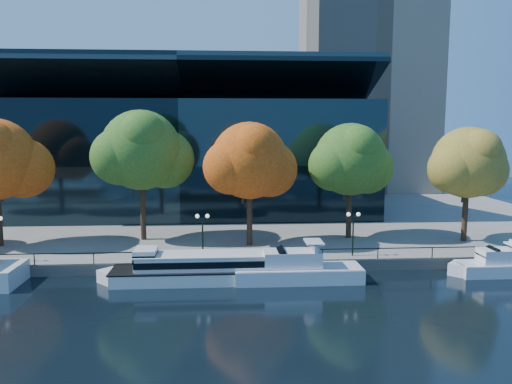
{
  "coord_description": "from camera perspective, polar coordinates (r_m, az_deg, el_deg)",
  "views": [
    {
      "loc": [
        1.29,
        -39.44,
        12.9
      ],
      "look_at": [
        4.36,
        8.0,
        6.5
      ],
      "focal_mm": 35.0,
      "sensor_mm": 36.0,
      "label": 1
    }
  ],
  "objects": [
    {
      "name": "cruiser_far",
      "position": [
        48.41,
        26.12,
        -7.45
      ],
      "size": [
        8.97,
        2.49,
        2.93
      ],
      "color": "silver",
      "rests_on": "ground"
    },
    {
      "name": "tree_5",
      "position": [
        55.07,
        23.21,
        2.94
      ],
      "size": [
        9.04,
        7.42,
        11.74
      ],
      "color": "black",
      "rests_on": "promenade"
    },
    {
      "name": "lamp_1",
      "position": [
        44.88,
        -6.14,
        -3.84
      ],
      "size": [
        1.26,
        0.36,
        4.03
      ],
      "color": "black",
      "rests_on": "promenade"
    },
    {
      "name": "office_tower",
      "position": [
        100.19,
        12.53,
        19.08
      ],
      "size": [
        22.5,
        22.5,
        65.9
      ],
      "color": "gray",
      "rests_on": "ground"
    },
    {
      "name": "ground",
      "position": [
        41.52,
        -5.39,
        -10.47
      ],
      "size": [
        160.0,
        160.0,
        0.0
      ],
      "primitive_type": "plane",
      "color": "black",
      "rests_on": "ground"
    },
    {
      "name": "tour_boat",
      "position": [
        41.96,
        -7.31,
        -8.55
      ],
      "size": [
        15.2,
        3.39,
        2.88
      ],
      "color": "silver",
      "rests_on": "ground"
    },
    {
      "name": "railing",
      "position": [
        44.1,
        -5.3,
        -6.76
      ],
      "size": [
        88.2,
        0.08,
        0.99
      ],
      "color": "black",
      "rests_on": "promenade"
    },
    {
      "name": "tree_2",
      "position": [
        52.49,
        -12.82,
        4.5
      ],
      "size": [
        10.28,
        8.43,
        13.46
      ],
      "color": "black",
      "rests_on": "promenade"
    },
    {
      "name": "cruiser_near",
      "position": [
        41.95,
        4.24,
        -8.76
      ],
      "size": [
        11.69,
        3.01,
        3.39
      ],
      "color": "silver",
      "rests_on": "ground"
    },
    {
      "name": "convention_building",
      "position": [
        71.56,
        -7.96,
        4.08
      ],
      "size": [
        50.0,
        24.57,
        21.43
      ],
      "color": "black",
      "rests_on": "ground"
    },
    {
      "name": "tree_3",
      "position": [
        48.83,
        -0.57,
        3.41
      ],
      "size": [
        9.45,
        7.75,
        12.22
      ],
      "color": "black",
      "rests_on": "promenade"
    },
    {
      "name": "lamp_2",
      "position": [
        46.35,
        11.05,
        -3.57
      ],
      "size": [
        1.26,
        0.36,
        4.03
      ],
      "color": "black",
      "rests_on": "promenade"
    },
    {
      "name": "promenade",
      "position": [
        76.84,
        -4.62,
        -1.64
      ],
      "size": [
        90.0,
        67.08,
        1.0
      ],
      "color": "slate",
      "rests_on": "ground"
    },
    {
      "name": "tree_4",
      "position": [
        53.05,
        10.89,
        3.5
      ],
      "size": [
        9.45,
        7.75,
        12.12
      ],
      "color": "black",
      "rests_on": "promenade"
    }
  ]
}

